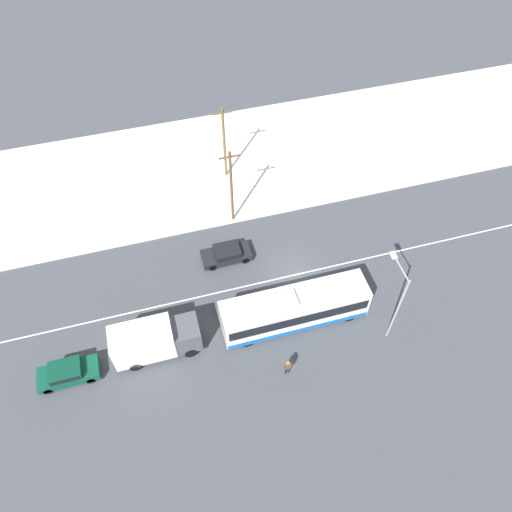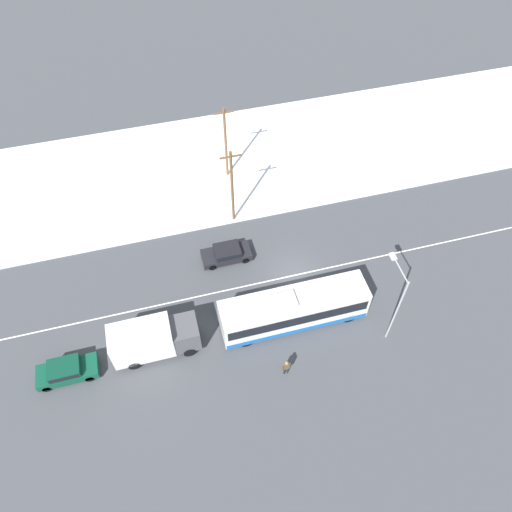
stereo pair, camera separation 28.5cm
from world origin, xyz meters
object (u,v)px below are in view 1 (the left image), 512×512
utility_pole_snowlot (224,142)px  utility_pole_roadside (231,187)px  city_bus (294,309)px  box_truck (154,340)px  sedan_car (227,253)px  parked_car_near_truck (67,372)px  pedestrian_at_stop (288,366)px  streetlamp (397,296)px

utility_pole_snowlot → utility_pole_roadside: bearing=-97.4°
city_bus → box_truck: 10.51m
sedan_car → parked_car_near_truck: parked_car_near_truck is taller
box_truck → pedestrian_at_stop: 9.71m
streetlamp → utility_pole_roadside: utility_pole_roadside is taller
parked_car_near_truck → utility_pole_snowlot: size_ratio=0.55×
parked_car_near_truck → pedestrian_at_stop: bearing=-14.3°
box_truck → utility_pole_roadside: utility_pole_roadside is taller
streetlamp → utility_pole_roadside: bearing=121.0°
parked_car_near_truck → utility_pole_snowlot: bearing=47.9°
city_bus → box_truck: city_bus is taller
utility_pole_roadside → utility_pole_snowlot: 5.83m
pedestrian_at_stop → streetlamp: (8.18, 1.41, 3.51)m
sedan_car → utility_pole_snowlot: 10.72m
sedan_car → utility_pole_snowlot: utility_pole_snowlot is taller
city_bus → streetlamp: size_ratio=1.54×
city_bus → streetlamp: streetlamp is taller
city_bus → sedan_car: size_ratio=2.69×
city_bus → pedestrian_at_stop: bearing=-113.8°
pedestrian_at_stop → utility_pole_roadside: size_ratio=0.22×
utility_pole_roadside → pedestrian_at_stop: bearing=-89.3°
pedestrian_at_stop → utility_pole_roadside: utility_pole_roadside is taller
city_bus → sedan_car: 8.03m
box_truck → streetlamp: streetlamp is taller
parked_car_near_truck → utility_pole_snowlot: (15.61, 17.27, 3.27)m
box_truck → sedan_car: box_truck is taller
city_bus → pedestrian_at_stop: city_bus is taller
sedan_car → utility_pole_snowlot: size_ratio=0.53×
streetlamp → utility_pole_snowlot: size_ratio=0.93×
pedestrian_at_stop → box_truck: bearing=154.2°
parked_car_near_truck → city_bus: bearing=0.7°
pedestrian_at_stop → parked_car_near_truck: bearing=165.7°
box_truck → utility_pole_roadside: size_ratio=0.80×
city_bus → parked_car_near_truck: (-16.82, -0.19, -0.83)m
utility_pole_roadside → utility_pole_snowlot: utility_pole_roadside is taller
parked_car_near_truck → utility_pole_roadside: 19.08m
utility_pole_roadside → utility_pole_snowlot: bearing=82.6°
pedestrian_at_stop → city_bus: bearing=66.2°
pedestrian_at_stop → utility_pole_roadside: (-0.18, 15.34, 3.05)m
utility_pole_roadside → streetlamp: bearing=-59.0°
box_truck → pedestrian_at_stop: (8.72, -4.22, -0.64)m
sedan_car → utility_pole_roadside: (1.58, 4.15, 3.39)m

